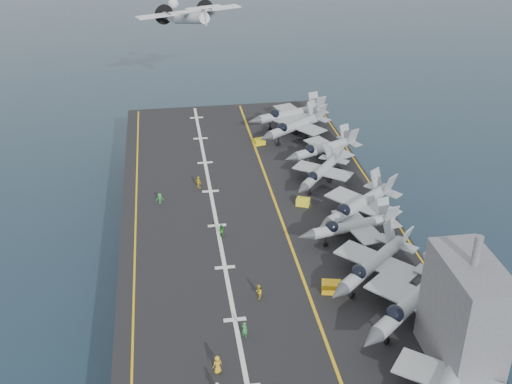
{
  "coord_description": "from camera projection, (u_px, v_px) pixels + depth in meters",
  "views": [
    {
      "loc": [
        -12.01,
        -74.74,
        55.98
      ],
      "look_at": [
        0.0,
        4.0,
        13.0
      ],
      "focal_mm": 45.0,
      "sensor_mm": 36.0,
      "label": 1
    }
  ],
  "objects": [
    {
      "name": "flight_deck",
      "position": [
        260.0,
        223.0,
        88.35
      ],
      "size": [
        38.0,
        92.0,
        0.4
      ],
      "primitive_type": "cube",
      "color": "black",
      "rests_on": "hull"
    },
    {
      "name": "deck_edge_port",
      "position": [
        135.0,
        232.0,
        85.99
      ],
      "size": [
        0.25,
        90.0,
        0.02
      ],
      "primitive_type": "cube",
      "color": "gold",
      "rests_on": "flight_deck"
    },
    {
      "name": "tow_cart_b",
      "position": [
        303.0,
        202.0,
        92.17
      ],
      "size": [
        2.19,
        1.86,
        1.12
      ],
      "primitive_type": null,
      "color": "yellow",
      "rests_on": "flight_deck"
    },
    {
      "name": "crew_0",
      "position": [
        217.0,
        365.0,
        62.58
      ],
      "size": [
        1.43,
        1.21,
        2.01
      ],
      "primitive_type": "imported",
      "color": "gold",
      "rests_on": "flight_deck"
    },
    {
      "name": "crew_4",
      "position": [
        198.0,
        182.0,
        96.64
      ],
      "size": [
        1.31,
        1.39,
        1.94
      ],
      "primitive_type": "imported",
      "color": "yellow",
      "rests_on": "flight_deck"
    },
    {
      "name": "fighter_jet_4",
      "position": [
        359.0,
        204.0,
        87.2
      ],
      "size": [
        18.86,
        17.94,
        5.46
      ],
      "primitive_type": null,
      "color": "#97A0A8",
      "rests_on": "flight_deck"
    },
    {
      "name": "tow_cart_a",
      "position": [
        331.0,
        287.0,
        74.16
      ],
      "size": [
        2.48,
        1.9,
        1.32
      ],
      "primitive_type": null,
      "color": "#C89610",
      "rests_on": "flight_deck"
    },
    {
      "name": "fighter_jet_6",
      "position": [
        325.0,
        147.0,
        104.34
      ],
      "size": [
        16.61,
        14.32,
        4.86
      ],
      "primitive_type": null,
      "color": "gray",
      "rests_on": "flight_deck"
    },
    {
      "name": "fighter_jet_1",
      "position": [
        412.0,
        301.0,
        68.39
      ],
      "size": [
        19.65,
        18.95,
        5.71
      ],
      "primitive_type": null,
      "color": "#9198A0",
      "rests_on": "flight_deck"
    },
    {
      "name": "fighter_jet_2",
      "position": [
        373.0,
        263.0,
        75.11
      ],
      "size": [
        18.01,
        17.55,
        5.25
      ],
      "primitive_type": null,
      "color": "#A0AAB2",
      "rests_on": "flight_deck"
    },
    {
      "name": "ground",
      "position": [
        260.0,
        283.0,
        93.2
      ],
      "size": [
        500.0,
        500.0,
        0.0
      ],
      "primitive_type": "plane",
      "color": "#142135",
      "rests_on": "ground"
    },
    {
      "name": "hull",
      "position": [
        260.0,
        255.0,
        90.82
      ],
      "size": [
        36.0,
        90.0,
        10.0
      ],
      "primitive_type": "cube",
      "color": "#56595E",
      "rests_on": "ground"
    },
    {
      "name": "tow_cart_c",
      "position": [
        260.0,
        142.0,
        111.05
      ],
      "size": [
        2.06,
        1.62,
        1.09
      ],
      "primitive_type": null,
      "color": "yellow",
      "rests_on": "flight_deck"
    },
    {
      "name": "island_superstructure",
      "position": [
        467.0,
        304.0,
        60.59
      ],
      "size": [
        5.0,
        10.0,
        15.0
      ],
      "primitive_type": null,
      "color": "#56595E",
      "rests_on": "flight_deck"
    },
    {
      "name": "transport_plane",
      "position": [
        190.0,
        18.0,
        127.89
      ],
      "size": [
        25.96,
        21.99,
        5.2
      ],
      "primitive_type": null,
      "color": "silver"
    },
    {
      "name": "landing_centerline",
      "position": [
        217.0,
        226.0,
        87.45
      ],
      "size": [
        0.5,
        90.0,
        0.02
      ],
      "primitive_type": "cube",
      "color": "silver",
      "rests_on": "flight_deck"
    },
    {
      "name": "crew_3",
      "position": [
        160.0,
        199.0,
        92.54
      ],
      "size": [
        1.01,
        0.72,
        1.6
      ],
      "primitive_type": "imported",
      "color": "green",
      "rests_on": "flight_deck"
    },
    {
      "name": "foul_line",
      "position": [
        282.0,
        220.0,
        88.65
      ],
      "size": [
        0.35,
        90.0,
        0.02
      ],
      "primitive_type": "cube",
      "color": "gold",
      "rests_on": "flight_deck"
    },
    {
      "name": "fighter_jet_3",
      "position": [
        353.0,
        225.0,
        83.01
      ],
      "size": [
        15.39,
        11.88,
        4.78
      ],
      "primitive_type": null,
      "color": "gray",
      "rests_on": "flight_deck"
    },
    {
      "name": "crew_7",
      "position": [
        259.0,
        292.0,
        72.99
      ],
      "size": [
        1.08,
        1.28,
        1.8
      ],
      "primitive_type": "imported",
      "color": "yellow",
      "rests_on": "flight_deck"
    },
    {
      "name": "deck_edge_stbd",
      "position": [
        389.0,
        212.0,
        90.7
      ],
      "size": [
        0.25,
        90.0,
        0.02
      ],
      "primitive_type": "cube",
      "color": "gold",
      "rests_on": "flight_deck"
    },
    {
      "name": "fighter_jet_5",
      "position": [
        321.0,
        171.0,
        96.91
      ],
      "size": [
        15.41,
        16.14,
        4.68
      ],
      "primitive_type": null,
      "color": "gray",
      "rests_on": "flight_deck"
    },
    {
      "name": "fighter_jet_0",
      "position": [
        449.0,
        384.0,
        58.04
      ],
      "size": [
        18.1,
        18.84,
        5.47
      ],
      "primitive_type": null,
      "color": "#959DA5",
      "rests_on": "flight_deck"
    },
    {
      "name": "crew_2",
      "position": [
        221.0,
        230.0,
        84.7
      ],
      "size": [
        1.23,
        1.01,
        1.77
      ],
      "primitive_type": "imported",
      "color": "#207E20",
      "rests_on": "flight_deck"
    },
    {
      "name": "fighter_jet_8",
      "position": [
        291.0,
        113.0,
        117.17
      ],
      "size": [
        17.81,
        14.58,
        5.33
      ],
      "primitive_type": null,
      "color": "#8F969E",
      "rests_on": "flight_deck"
    },
    {
      "name": "crew_6",
      "position": [
        245.0,
        330.0,
        67.2
      ],
      "size": [
        1.34,
        1.32,
        1.88
      ],
      "primitive_type": "imported",
      "color": "green",
      "rests_on": "flight_deck"
    },
    {
      "name": "fighter_jet_7",
      "position": [
        296.0,
        125.0,
        112.2
      ],
      "size": [
        18.34,
        17.12,
        5.3
      ],
      "primitive_type": null,
      "color": "#939BA2",
      "rests_on": "flight_deck"
    }
  ]
}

